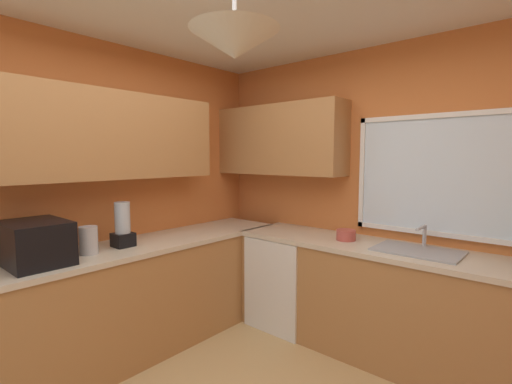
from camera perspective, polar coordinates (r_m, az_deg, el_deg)
room_shell at (r=2.36m, az=-2.00°, el=8.24°), size 3.58×3.82×2.65m
counter_run_left at (r=3.19m, az=-22.60°, el=-16.44°), size 0.65×3.43×0.91m
counter_run_back at (r=3.24m, az=19.96°, el=-16.01°), size 2.67×0.65×0.91m
dishwasher at (r=3.65m, az=5.01°, el=-13.58°), size 0.60×0.60×0.87m
microwave at (r=2.86m, az=-31.41°, el=-6.83°), size 0.48×0.36×0.29m
kettle at (r=2.97m, az=-24.85°, el=-6.91°), size 0.13×0.13×0.21m
sink_assembly at (r=3.04m, az=24.10°, el=-8.37°), size 0.61×0.40×0.19m
bowl at (r=3.24m, az=13.97°, el=-6.58°), size 0.16×0.16×0.09m
blender_appliance at (r=3.10m, az=-20.23°, el=-5.13°), size 0.15×0.15×0.36m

